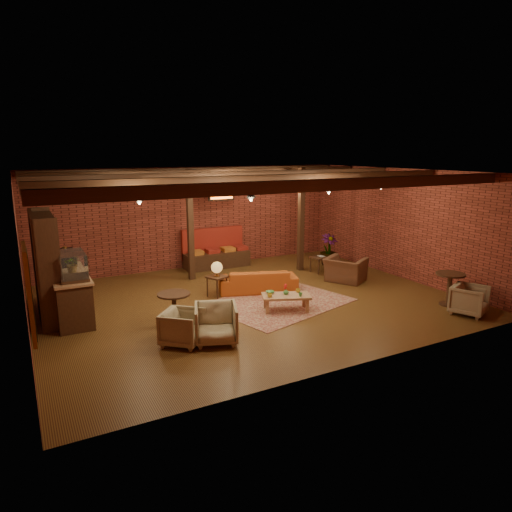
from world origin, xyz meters
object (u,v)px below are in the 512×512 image
armchair_right (346,266)px  side_table_book (319,258)px  round_table_right (450,284)px  plant_tall (330,219)px  side_table_lamp (217,270)px  armchair_b (216,322)px  sofa (258,280)px  coffee_table (286,297)px  armchair_a (183,326)px  armchair_far (469,299)px  round_table_left (174,304)px

armchair_right → side_table_book: (-0.10, 1.16, -0.00)m
round_table_right → plant_tall: bearing=92.3°
side_table_lamp → armchair_b: bearing=-113.5°
armchair_b → armchair_right: armchair_right is taller
sofa → round_table_right: round_table_right is taller
coffee_table → armchair_a: bearing=-165.9°
side_table_lamp → armchair_far: size_ratio=1.24×
armchair_right → sofa: bearing=53.2°
coffee_table → armchair_b: 2.35m
sofa → side_table_book: size_ratio=3.96×
armchair_right → armchair_far: (0.81, -3.48, -0.09)m
coffee_table → armchair_right: size_ratio=1.17×
armchair_right → plant_tall: (0.74, 1.80, 1.08)m
side_table_book → round_table_right: size_ratio=0.65×
armchair_a → armchair_far: bearing=-61.5°
coffee_table → armchair_a: size_ratio=1.67×
round_table_right → plant_tall: 4.74m
sofa → plant_tall: size_ratio=0.67×
side_table_lamp → armchair_far: bearing=-40.2°
side_table_lamp → sofa: bearing=-5.1°
sofa → round_table_left: bearing=45.1°
side_table_book → round_table_right: 4.12m
round_table_left → side_table_lamp: bearing=41.7°
armchair_right → side_table_book: 1.17m
coffee_table → armchair_right: bearing=24.8°
coffee_table → round_table_right: 4.04m
armchair_right → plant_tall: bearing=-52.0°
armchair_right → round_table_left: bearing=70.7°
armchair_b → armchair_far: (5.79, -1.27, -0.05)m
armchair_b → armchair_far: 5.93m
round_table_left → side_table_book: (5.33, 2.16, -0.03)m
side_table_lamp → round_table_left: side_table_lamp is taller
side_table_book → round_table_right: round_table_right is taller
armchair_right → armchair_far: armchair_right is taller
round_table_left → armchair_b: armchair_b is taller
round_table_left → armchair_right: (5.43, 1.00, -0.03)m
plant_tall → coffee_table: bearing=-138.9°
round_table_right → side_table_lamp: bearing=145.5°
round_table_right → side_table_book: bearing=104.4°
coffee_table → plant_tall: bearing=41.1°
sofa → armchair_a: 3.73m
armchair_b → armchair_a: bearing=-178.5°
armchair_a → armchair_b: (0.62, -0.21, 0.05)m
side_table_lamp → armchair_a: (-1.77, -2.44, -0.33)m
armchair_a → side_table_book: 6.33m
armchair_right → round_table_right: (0.92, -2.83, 0.07)m
armchair_b → side_table_book: size_ratio=1.62×
sofa → plant_tall: 3.92m
armchair_a → plant_tall: 7.47m
armchair_far → plant_tall: plant_tall is taller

